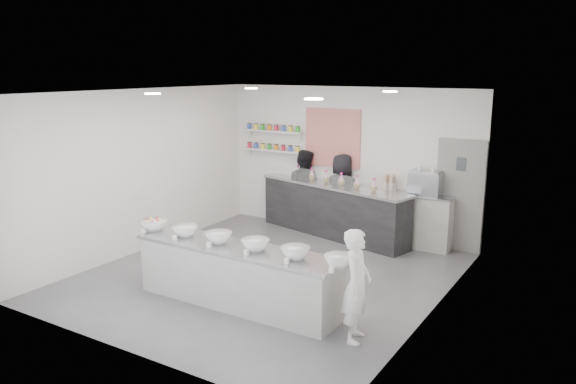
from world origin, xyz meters
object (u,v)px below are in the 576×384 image
object	(u,v)px
back_bar	(333,210)
woman_prep	(357,286)
staff_right	(342,194)
espresso_machine	(426,184)
espresso_ledge	(415,220)
staff_left	(304,189)
prep_counter	(237,276)

from	to	relation	value
back_bar	woman_prep	distance (m)	4.51
woman_prep	staff_right	xyz separation A→B (m)	(-2.23, 4.12, 0.11)
back_bar	espresso_machine	distance (m)	1.98
staff_right	espresso_ledge	bearing A→B (deg)	174.64
espresso_machine	staff_left	xyz separation A→B (m)	(-2.67, 0.07, -0.41)
prep_counter	espresso_ledge	world-z (taller)	espresso_ledge
woman_prep	staff_right	distance (m)	4.69
prep_counter	woman_prep	bearing A→B (deg)	-2.63
back_bar	espresso_ledge	world-z (taller)	back_bar
espresso_ledge	staff_right	world-z (taller)	staff_right
staff_right	espresso_machine	bearing A→B (deg)	174.87
prep_counter	espresso_ledge	distance (m)	4.16
back_bar	staff_right	world-z (taller)	staff_right
back_bar	staff_left	world-z (taller)	staff_left
staff_left	woman_prep	bearing A→B (deg)	127.59
prep_counter	staff_right	xyz separation A→B (m)	(-0.32, 4.03, 0.39)
staff_right	staff_left	bearing A→B (deg)	-2.85
prep_counter	woman_prep	world-z (taller)	woman_prep
espresso_machine	woman_prep	distance (m)	4.12
espresso_ledge	espresso_machine	world-z (taller)	espresso_machine
staff_left	staff_right	distance (m)	0.91
espresso_ledge	staff_right	distance (m)	1.63
espresso_machine	prep_counter	bearing A→B (deg)	-110.01
staff_left	back_bar	bearing A→B (deg)	163.65
prep_counter	staff_left	bearing A→B (deg)	107.02
staff_right	woman_prep	bearing A→B (deg)	115.57
staff_left	staff_right	bearing A→B (deg)	-179.67
back_bar	woman_prep	size ratio (longest dim) A/B	2.39
woman_prep	prep_counter	bearing A→B (deg)	72.22
woman_prep	espresso_machine	bearing A→B (deg)	-8.37
espresso_machine	staff_right	size ratio (longest dim) A/B	0.35
back_bar	espresso_ledge	xyz separation A→B (m)	(1.67, 0.18, -0.02)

